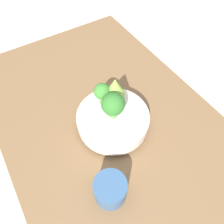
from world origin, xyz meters
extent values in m
plane|color=beige|center=(0.00, 0.00, 0.00)|extent=(6.00, 6.00, 0.00)
cube|color=brown|center=(0.00, 0.00, 0.02)|extent=(1.04, 0.67, 0.04)
cylinder|color=silver|center=(-0.03, 0.00, 0.05)|extent=(0.10, 0.10, 0.01)
cylinder|color=silver|center=(-0.03, 0.00, 0.08)|extent=(0.22, 0.22, 0.05)
cylinder|color=#609347|center=(-0.03, 0.00, 0.12)|extent=(0.03, 0.03, 0.03)
sphere|color=#2D6B28|center=(-0.03, 0.00, 0.16)|extent=(0.07, 0.07, 0.07)
cylinder|color=#7AB256|center=(0.01, -0.03, 0.12)|extent=(0.02, 0.02, 0.03)
cone|color=#84AD47|center=(0.01, -0.03, 0.17)|extent=(0.06, 0.06, 0.06)
cylinder|color=#609347|center=(0.03, 0.00, 0.12)|extent=(0.02, 0.02, 0.03)
sphere|color=#387A2D|center=(0.03, 0.00, 0.15)|extent=(0.05, 0.05, 0.05)
cylinder|color=#33567F|center=(-0.21, 0.12, 0.08)|extent=(0.09, 0.09, 0.08)
camera|label=1|loc=(-0.35, 0.20, 0.64)|focal=35.00mm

